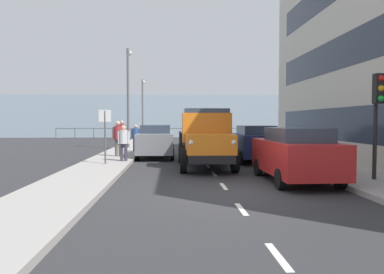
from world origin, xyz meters
TOP-DOWN VIEW (x-y plane):
  - ground_plane at (0.00, -10.73)m, footprint 80.00×80.00m
  - sidewalk_left at (-4.42, -10.73)m, footprint 2.18×39.83m
  - sidewalk_right at (4.42, -10.73)m, footprint 2.18×39.83m
  - road_centreline_markings at (0.00, -9.96)m, footprint 0.12×35.46m
  - sea_horizon at (0.00, -33.64)m, footprint 80.00×0.80m
  - seawall_railing at (-0.00, -30.04)m, footprint 28.08×0.08m
  - truck_vintage_orange at (0.14, -5.18)m, footprint 2.17×5.64m
  - car_red_kerbside_near at (-2.38, -1.73)m, footprint 1.92×4.23m
  - car_navy_kerbside_1 at (-2.38, -7.41)m, footprint 1.86×3.88m
  - car_grey_oppositeside_0 at (2.38, -9.52)m, footprint 1.89×4.08m
  - pedestrian_by_lamp at (3.68, -6.73)m, footprint 0.53×0.34m
  - pedestrian_strolling at (4.25, -8.88)m, footprint 0.53×0.34m
  - pedestrian_near_railing at (3.66, -11.85)m, footprint 0.53×0.34m
  - pedestrian_in_dark_coat at (4.87, -14.86)m, footprint 0.53×0.34m
  - traffic_light_near at (-4.66, -1.10)m, footprint 0.28×0.41m
  - lamp_post_promenade at (4.50, -15.36)m, footprint 0.32×1.14m
  - lamp_post_far at (4.35, -25.43)m, footprint 0.32×1.14m
  - street_sign at (4.31, -5.70)m, footprint 0.50×0.07m

SIDE VIEW (x-z plane):
  - ground_plane at x=0.00m, z-range 0.00..0.00m
  - road_centreline_markings at x=0.00m, z-range 0.00..0.01m
  - sidewalk_left at x=-4.42m, z-range 0.00..0.15m
  - sidewalk_right at x=4.42m, z-range 0.00..0.15m
  - car_navy_kerbside_1 at x=-2.38m, z-range 0.03..1.75m
  - car_grey_oppositeside_0 at x=2.38m, z-range 0.04..1.76m
  - car_red_kerbside_near at x=-2.38m, z-range 0.04..1.76m
  - seawall_railing at x=0.00m, z-range 0.32..1.52m
  - pedestrian_near_railing at x=3.66m, z-range 0.28..1.85m
  - pedestrian_by_lamp at x=3.68m, z-range 0.28..1.87m
  - truck_vintage_orange at x=0.14m, z-range -0.04..2.39m
  - pedestrian_strolling at x=4.25m, z-range 0.31..2.09m
  - pedestrian_in_dark_coat at x=4.87m, z-range 0.32..2.12m
  - street_sign at x=4.31m, z-range 0.56..2.81m
  - traffic_light_near at x=-4.66m, z-range 0.87..4.07m
  - sea_horizon at x=0.00m, z-range 0.00..5.00m
  - lamp_post_far at x=4.35m, z-range 0.75..6.47m
  - lamp_post_promenade at x=4.50m, z-range 0.77..7.43m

